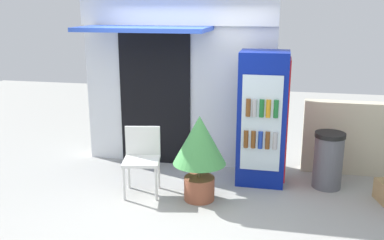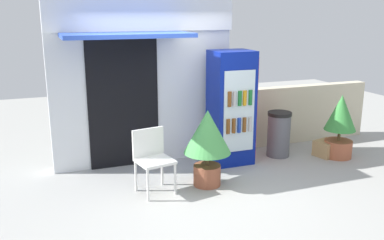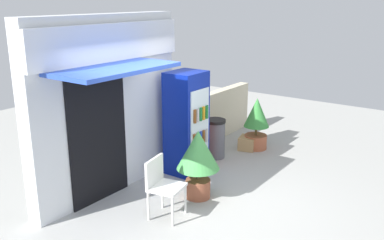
{
  "view_description": "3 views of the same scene",
  "coord_description": "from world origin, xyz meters",
  "px_view_note": "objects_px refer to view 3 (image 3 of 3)",
  "views": [
    {
      "loc": [
        1.36,
        -4.92,
        2.48
      ],
      "look_at": [
        0.2,
        0.55,
        0.99
      ],
      "focal_mm": 40.17,
      "sensor_mm": 36.0,
      "label": 1
    },
    {
      "loc": [
        -1.88,
        -5.14,
        2.5
      ],
      "look_at": [
        0.25,
        0.54,
        0.93
      ],
      "focal_mm": 39.42,
      "sensor_mm": 36.0,
      "label": 2
    },
    {
      "loc": [
        -4.8,
        -3.41,
        3.15
      ],
      "look_at": [
        0.61,
        0.51,
        1.21
      ],
      "focal_mm": 39.7,
      "sensor_mm": 36.0,
      "label": 3
    }
  ],
  "objects_px": {
    "drink_cooler": "(187,123)",
    "potted_plant_curbside": "(256,121)",
    "potted_plant_near_shop": "(198,155)",
    "plastic_chair": "(162,183)",
    "trash_bin": "(215,138)",
    "cardboard_box": "(248,143)"
  },
  "relations": [
    {
      "from": "plastic_chair",
      "to": "cardboard_box",
      "type": "bearing_deg",
      "value": 6.35
    },
    {
      "from": "potted_plant_near_shop",
      "to": "potted_plant_curbside",
      "type": "relative_size",
      "value": 1.02
    },
    {
      "from": "plastic_chair",
      "to": "potted_plant_curbside",
      "type": "height_order",
      "value": "potted_plant_curbside"
    },
    {
      "from": "drink_cooler",
      "to": "potted_plant_near_shop",
      "type": "bearing_deg",
      "value": -134.04
    },
    {
      "from": "potted_plant_near_shop",
      "to": "trash_bin",
      "type": "relative_size",
      "value": 1.43
    },
    {
      "from": "plastic_chair",
      "to": "cardboard_box",
      "type": "distance_m",
      "value": 3.34
    },
    {
      "from": "plastic_chair",
      "to": "trash_bin",
      "type": "xyz_separation_m",
      "value": [
        2.49,
        0.68,
        -0.13
      ]
    },
    {
      "from": "potted_plant_near_shop",
      "to": "potted_plant_curbside",
      "type": "bearing_deg",
      "value": 7.23
    },
    {
      "from": "drink_cooler",
      "to": "plastic_chair",
      "type": "xyz_separation_m",
      "value": [
        -1.56,
        -0.7,
        -0.41
      ]
    },
    {
      "from": "plastic_chair",
      "to": "trash_bin",
      "type": "height_order",
      "value": "plastic_chair"
    },
    {
      "from": "cardboard_box",
      "to": "potted_plant_curbside",
      "type": "bearing_deg",
      "value": -38.2
    },
    {
      "from": "drink_cooler",
      "to": "potted_plant_near_shop",
      "type": "height_order",
      "value": "drink_cooler"
    },
    {
      "from": "trash_bin",
      "to": "cardboard_box",
      "type": "bearing_deg",
      "value": -20.99
    },
    {
      "from": "drink_cooler",
      "to": "cardboard_box",
      "type": "distance_m",
      "value": 1.94
    },
    {
      "from": "drink_cooler",
      "to": "trash_bin",
      "type": "bearing_deg",
      "value": -1.46
    },
    {
      "from": "plastic_chair",
      "to": "potted_plant_curbside",
      "type": "relative_size",
      "value": 0.81
    },
    {
      "from": "trash_bin",
      "to": "drink_cooler",
      "type": "bearing_deg",
      "value": 178.54
    },
    {
      "from": "cardboard_box",
      "to": "drink_cooler",
      "type": "bearing_deg",
      "value": 169.1
    },
    {
      "from": "drink_cooler",
      "to": "potted_plant_near_shop",
      "type": "distance_m",
      "value": 1.11
    },
    {
      "from": "drink_cooler",
      "to": "potted_plant_curbside",
      "type": "relative_size",
      "value": 1.7
    },
    {
      "from": "plastic_chair",
      "to": "trash_bin",
      "type": "relative_size",
      "value": 1.13
    },
    {
      "from": "trash_bin",
      "to": "cardboard_box",
      "type": "distance_m",
      "value": 0.9
    }
  ]
}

